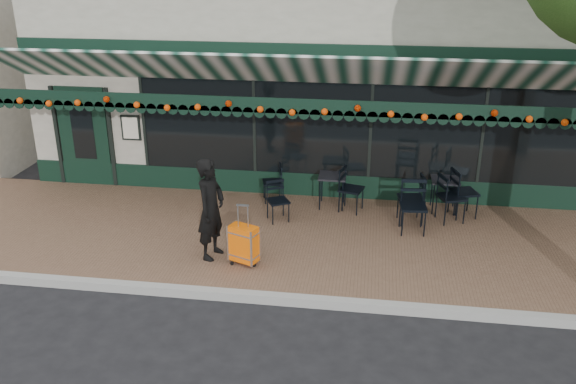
# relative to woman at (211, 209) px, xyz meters

# --- Properties ---
(ground) EXTENTS (80.00, 80.00, 0.00)m
(ground) POSITION_rel_woman_xyz_m (1.17, -1.01, -1.03)
(ground) COLOR black
(ground) RESTS_ON ground
(sidewalk) EXTENTS (18.00, 4.00, 0.15)m
(sidewalk) POSITION_rel_woman_xyz_m (1.17, 0.99, -0.96)
(sidewalk) COLOR brown
(sidewalk) RESTS_ON ground
(curb) EXTENTS (18.00, 0.16, 0.15)m
(curb) POSITION_rel_woman_xyz_m (1.17, -1.09, -0.96)
(curb) COLOR #9E9E99
(curb) RESTS_ON ground
(restaurant_building) EXTENTS (12.00, 9.60, 4.50)m
(restaurant_building) POSITION_rel_woman_xyz_m (1.17, 6.82, 1.24)
(restaurant_building) COLOR gray
(restaurant_building) RESTS_ON ground
(woman) EXTENTS (0.56, 0.73, 1.76)m
(woman) POSITION_rel_woman_xyz_m (0.00, 0.00, 0.00)
(woman) COLOR black
(woman) RESTS_ON sidewalk
(suitcase) EXTENTS (0.53, 0.41, 1.07)m
(suitcase) POSITION_rel_woman_xyz_m (0.59, -0.18, -0.52)
(suitcase) COLOR #FF6408
(suitcase) RESTS_ON sidewalk
(cafe_table_a) EXTENTS (0.54, 0.54, 0.67)m
(cafe_table_a) POSITION_rel_woman_xyz_m (4.10, 2.57, -0.28)
(cafe_table_a) COLOR black
(cafe_table_a) RESTS_ON sidewalk
(cafe_table_b) EXTENTS (0.55, 0.55, 0.67)m
(cafe_table_b) POSITION_rel_woman_xyz_m (1.86, 2.46, -0.28)
(cafe_table_b) COLOR black
(cafe_table_b) RESTS_ON sidewalk
(chair_a_left) EXTENTS (0.56, 0.56, 0.96)m
(chair_a_left) POSITION_rel_woman_xyz_m (3.41, 1.90, -0.40)
(chair_a_left) COLOR black
(chair_a_left) RESTS_ON sidewalk
(chair_a_right) EXTENTS (0.62, 0.62, 0.98)m
(chair_a_right) POSITION_rel_woman_xyz_m (4.45, 2.34, -0.39)
(chair_a_right) COLOR black
(chair_a_right) RESTS_ON sidewalk
(chair_a_front) EXTENTS (0.53, 0.53, 0.99)m
(chair_a_front) POSITION_rel_woman_xyz_m (3.43, 1.47, -0.39)
(chair_a_front) COLOR black
(chair_a_front) RESTS_ON sidewalk
(chair_a_extra) EXTENTS (0.62, 0.62, 0.97)m
(chair_a_extra) POSITION_rel_woman_xyz_m (4.18, 2.07, -0.40)
(chair_a_extra) COLOR black
(chair_a_extra) RESTS_ON sidewalk
(chair_b_left) EXTENTS (0.50, 0.50, 0.81)m
(chair_b_left) POSITION_rel_woman_xyz_m (0.61, 2.56, -0.47)
(chair_b_left) COLOR black
(chair_b_left) RESTS_ON sidewalk
(chair_b_right) EXTENTS (0.56, 0.56, 0.91)m
(chair_b_right) POSITION_rel_woman_xyz_m (2.25, 2.28, -0.43)
(chair_b_right) COLOR black
(chair_b_right) RESTS_ON sidewalk
(chair_b_front) EXTENTS (0.54, 0.54, 0.80)m
(chair_b_front) POSITION_rel_woman_xyz_m (0.88, 1.61, -0.48)
(chair_b_front) COLOR black
(chair_b_front) RESTS_ON sidewalk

